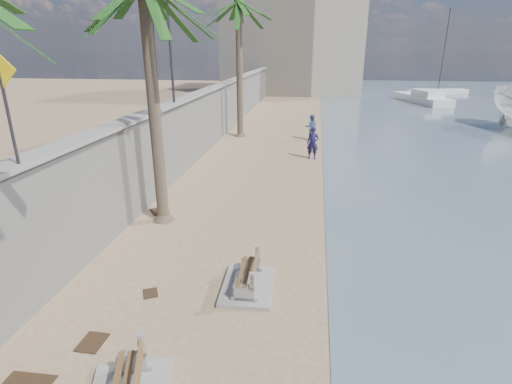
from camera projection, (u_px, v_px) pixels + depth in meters
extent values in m
plane|color=#9D7F60|center=(230.00, 368.00, 7.98)|extent=(140.00, 140.00, 0.00)
cube|color=gray|center=(215.00, 115.00, 26.68)|extent=(0.45, 70.00, 3.50)
cube|color=gray|center=(214.00, 87.00, 26.06)|extent=(0.80, 70.00, 0.12)
cube|color=#B7AA93|center=(293.00, 39.00, 54.18)|extent=(18.00, 12.00, 14.00)
cube|color=gray|center=(248.00, 286.00, 10.63)|extent=(1.40, 2.00, 0.11)
cylinder|color=brown|center=(155.00, 114.00, 13.45)|extent=(0.42, 0.42, 7.84)
cylinder|color=brown|center=(240.00, 73.00, 27.14)|extent=(0.44, 0.44, 8.73)
cylinder|color=#2D2D33|center=(7.00, 109.00, 8.41)|extent=(0.07, 0.07, 2.40)
cylinder|color=#2D2D33|center=(170.00, 45.00, 17.73)|extent=(0.12, 0.12, 5.00)
imported|color=#1A153A|center=(313.00, 141.00, 22.51)|extent=(0.81, 0.60, 2.10)
imported|color=#4A6499|center=(311.00, 126.00, 27.19)|extent=(1.00, 0.81, 1.95)
cube|color=silver|center=(438.00, 92.00, 54.18)|extent=(8.04, 3.90, 0.70)
cylinder|color=#2D2D33|center=(444.00, 50.00, 52.35)|extent=(0.12, 0.12, 10.18)
cube|color=#382616|center=(92.00, 342.00, 8.65)|extent=(0.52, 0.65, 0.03)
cube|color=#382616|center=(160.00, 211.00, 15.56)|extent=(0.91, 0.95, 0.03)
cube|color=#382616|center=(151.00, 293.00, 10.37)|extent=(0.52, 0.56, 0.03)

